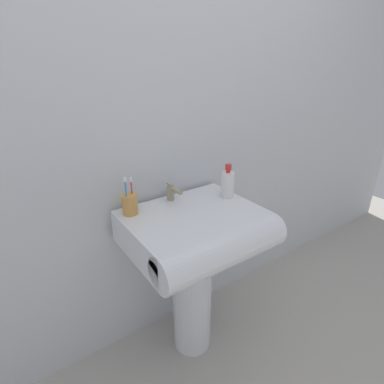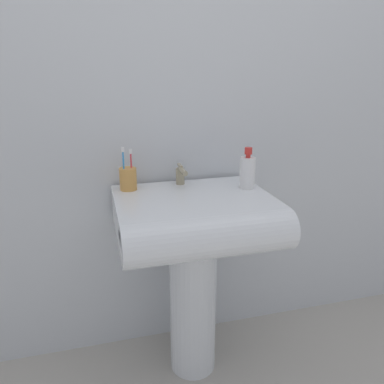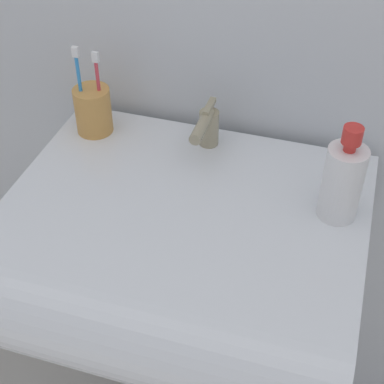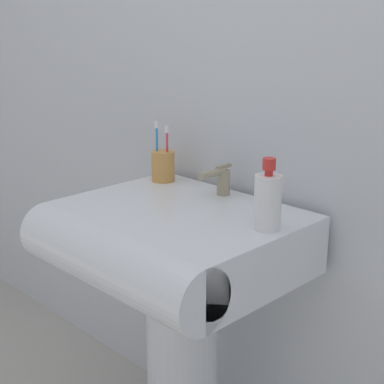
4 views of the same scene
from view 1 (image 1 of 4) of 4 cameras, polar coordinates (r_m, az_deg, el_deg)
The scene contains 7 objects.
ground_plane at distance 1.95m, azimuth 0.03°, elevation -26.51°, with size 6.00×6.00×0.00m, color #ADA89E.
wall_back at distance 1.52m, azimuth -6.06°, elevation 12.22°, with size 5.00×0.05×2.40m, color silver.
sink_pedestal at distance 1.70m, azimuth 0.04°, elevation -19.05°, with size 0.21×0.21×0.69m, color white.
sink_basin at distance 1.41m, azimuth 1.42°, elevation -7.63°, with size 0.63×0.54×0.16m.
faucet at distance 1.51m, azimuth -3.85°, elevation 0.01°, with size 0.04×0.12×0.09m.
toothbrush_cup at distance 1.41m, azimuth -11.76°, elevation -2.24°, with size 0.07×0.07×0.19m.
soap_bottle at distance 1.56m, azimuth 6.79°, elevation 1.57°, with size 0.07×0.07×0.18m.
Camera 1 is at (-0.72, -1.03, 1.49)m, focal length 28.00 mm.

